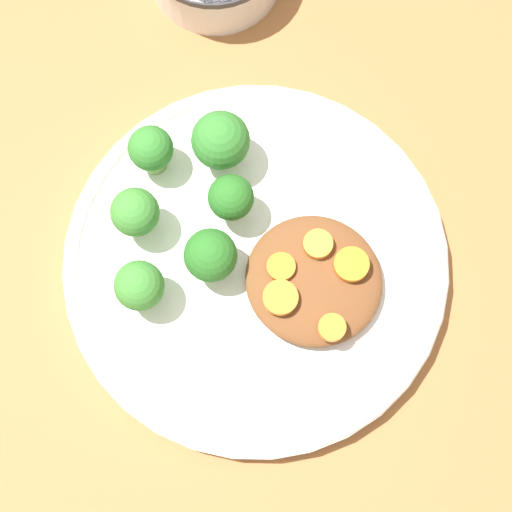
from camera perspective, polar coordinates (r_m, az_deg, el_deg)
ground_plane at (r=0.65m, az=0.00°, el=-0.83°), size 4.00×4.00×0.00m
plate at (r=0.64m, az=0.00°, el=-0.52°), size 0.29×0.29×0.03m
stew_mound at (r=0.62m, az=3.88°, el=-1.62°), size 0.10×0.10×0.02m
broccoli_floret_0 at (r=0.63m, az=-2.37°, el=7.68°), size 0.04×0.04×0.06m
broccoli_floret_1 at (r=0.60m, az=-3.04°, el=-0.00°), size 0.04×0.04×0.05m
broccoli_floret_2 at (r=0.61m, az=-8.05°, el=2.86°), size 0.04×0.04×0.05m
broccoli_floret_3 at (r=0.60m, az=-7.77°, el=-2.01°), size 0.04×0.04×0.05m
broccoli_floret_4 at (r=0.63m, az=-7.01°, el=7.03°), size 0.03×0.03×0.05m
broccoli_floret_5 at (r=0.61m, az=-1.68°, el=3.86°), size 0.03×0.03×0.05m
carrot_slice_0 at (r=0.60m, az=1.64°, el=-2.79°), size 0.03×0.03×0.01m
carrot_slice_1 at (r=0.61m, az=6.37°, el=-0.57°), size 0.03×0.03×0.01m
carrot_slice_2 at (r=0.60m, az=5.08°, el=-4.78°), size 0.02×0.02×0.01m
carrot_slice_3 at (r=0.61m, az=4.15°, el=0.79°), size 0.02×0.02×0.01m
carrot_slice_4 at (r=0.61m, az=1.85°, el=-0.43°), size 0.02×0.02×0.00m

